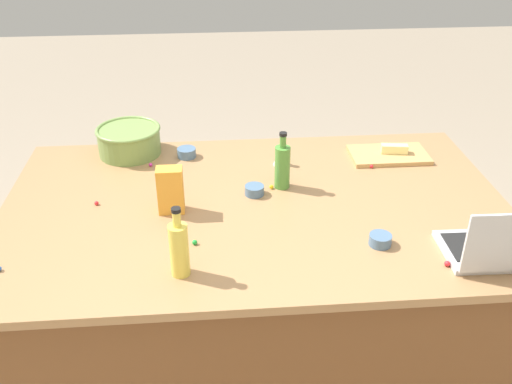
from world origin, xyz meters
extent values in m
plane|color=gray|center=(0.00, 0.00, 0.00)|extent=(12.00, 12.00, 0.00)
cube|color=brown|center=(0.00, 0.00, 0.43)|extent=(1.78, 1.06, 0.87)
cube|color=#9E754C|center=(0.00, 0.00, 0.89)|extent=(1.84, 1.12, 0.03)
cube|color=#B7B7BC|center=(-0.72, 0.36, 0.91)|extent=(0.32, 0.23, 0.02)
cube|color=black|center=(-0.72, 0.35, 0.92)|extent=(0.28, 0.16, 0.00)
cylinder|color=#72934C|center=(0.50, -0.46, 0.96)|extent=(0.26, 0.26, 0.11)
cylinder|color=black|center=(0.50, -0.46, 0.96)|extent=(0.21, 0.21, 0.10)
torus|color=#72934C|center=(0.50, -0.46, 1.01)|extent=(0.27, 0.27, 0.02)
cylinder|color=#4C8C38|center=(-0.11, -0.12, 0.98)|extent=(0.06, 0.06, 0.17)
cylinder|color=#4C8C38|center=(-0.11, -0.12, 1.09)|extent=(0.02, 0.02, 0.05)
cylinder|color=black|center=(-0.11, -0.12, 1.12)|extent=(0.03, 0.03, 0.01)
cylinder|color=#DBC64C|center=(0.26, 0.39, 0.99)|extent=(0.06, 0.06, 0.17)
cylinder|color=#DBC64C|center=(0.26, 0.39, 1.09)|extent=(0.02, 0.02, 0.05)
cylinder|color=black|center=(0.26, 0.39, 1.12)|extent=(0.03, 0.03, 0.01)
cube|color=tan|center=(-0.59, -0.34, 0.91)|extent=(0.32, 0.19, 0.02)
cube|color=#F4E58C|center=(-0.61, -0.34, 0.94)|extent=(0.11, 0.05, 0.04)
cylinder|color=slate|center=(0.26, -0.41, 0.92)|extent=(0.08, 0.08, 0.04)
cylinder|color=slate|center=(-0.38, 0.29, 0.92)|extent=(0.07, 0.07, 0.04)
cylinder|color=slate|center=(0.00, -0.07, 0.92)|extent=(0.07, 0.07, 0.04)
cone|color=#B2B2B7|center=(-0.13, -0.31, 0.94)|extent=(0.07, 0.07, 0.07)
cylinder|color=black|center=(-0.13, -0.31, 0.97)|extent=(0.02, 0.02, 0.01)
cube|color=gold|center=(0.30, 0.02, 0.99)|extent=(0.09, 0.06, 0.17)
sphere|color=red|center=(-0.49, -0.24, 0.91)|extent=(0.02, 0.02, 0.02)
sphere|color=green|center=(0.22, 0.24, 0.91)|extent=(0.02, 0.02, 0.02)
sphere|color=red|center=(0.58, -0.04, 0.91)|extent=(0.02, 0.02, 0.02)
sphere|color=yellow|center=(-0.07, -0.11, 0.91)|extent=(0.02, 0.02, 0.02)
sphere|color=red|center=(-0.55, 0.42, 0.91)|extent=(0.02, 0.02, 0.02)
sphere|color=#CC3399|center=(0.40, -0.33, 0.91)|extent=(0.02, 0.02, 0.02)
camera|label=1|loc=(0.15, 1.77, 1.97)|focal=39.94mm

